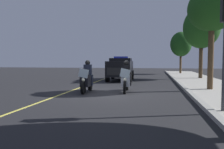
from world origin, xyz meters
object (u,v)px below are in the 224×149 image
at_px(police_motorcycle_lead_right, 126,79).
at_px(tree_far_back, 202,28).
at_px(police_motorcycle_lead_left, 87,79).
at_px(police_suv, 121,68).
at_px(tree_mid_block, 212,10).
at_px(tree_behind_suv, 181,44).

xyz_separation_m(police_motorcycle_lead_right, tree_far_back, (-9.73, 5.67, 3.97)).
xyz_separation_m(police_motorcycle_lead_left, police_suv, (-7.57, 0.71, 0.37)).
xyz_separation_m(police_motorcycle_lead_right, tree_mid_block, (-1.29, 4.57, 3.78)).
distance_m(police_suv, tree_mid_block, 8.96).
bearing_deg(police_motorcycle_lead_left, tree_behind_suv, 159.35).
xyz_separation_m(police_motorcycle_lead_left, tree_mid_block, (-1.77, 6.62, 3.78)).
bearing_deg(tree_far_back, police_motorcycle_lead_right, -30.25).
height_order(police_motorcycle_lead_right, tree_mid_block, tree_mid_block).
distance_m(police_suv, tree_far_back, 8.32).
height_order(police_suv, tree_mid_block, tree_mid_block).
bearing_deg(police_motorcycle_lead_right, tree_mid_block, 105.79).
xyz_separation_m(police_motorcycle_lead_right, police_suv, (-7.09, -1.35, 0.37)).
bearing_deg(police_suv, police_motorcycle_lead_left, -5.32).
height_order(police_suv, tree_far_back, tree_far_back).
relative_size(police_motorcycle_lead_left, tree_behind_suv, 0.41).
bearing_deg(police_motorcycle_lead_right, tree_behind_suv, 164.86).
distance_m(police_motorcycle_lead_left, tree_behind_suv, 19.57).
distance_m(police_motorcycle_lead_left, tree_far_back, 13.40).
bearing_deg(police_suv, tree_far_back, 110.55).
height_order(police_motorcycle_lead_right, tree_far_back, tree_far_back).
bearing_deg(tree_far_back, tree_behind_suv, -173.42).
bearing_deg(tree_mid_block, tree_behind_suv, 179.33).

